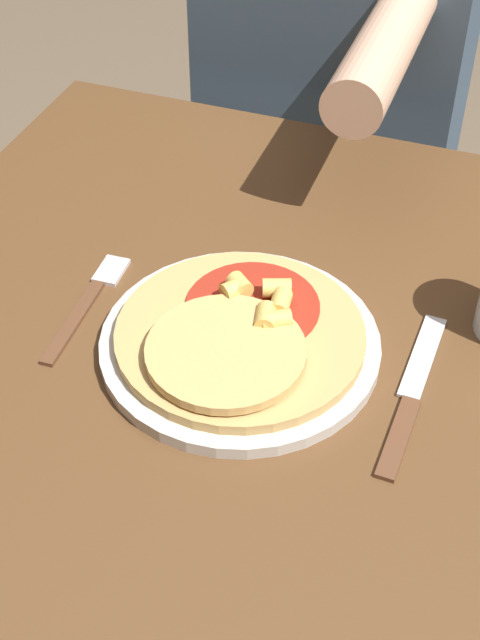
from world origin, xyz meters
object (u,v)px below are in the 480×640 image
object	(u,v)px
pizza	(239,335)
dining_table	(276,449)
knife	(411,395)
person_diner	(335,76)
fork	(90,300)
plate	(240,344)

from	to	relation	value
pizza	dining_table	bearing A→B (deg)	-10.01
knife	pizza	bearing A→B (deg)	-179.92
person_diner	fork	bearing A→B (deg)	-99.08
plate	pizza	xyz separation A→B (m)	(0.00, -0.00, 0.02)
knife	fork	bearing A→B (deg)	177.12
dining_table	knife	size ratio (longest dim) A/B	4.22
fork	knife	bearing A→B (deg)	-2.88
dining_table	plate	bearing A→B (deg)	164.71
pizza	fork	world-z (taller)	pizza
dining_table	fork	bearing A→B (deg)	173.32
plate	person_diner	xyz separation A→B (m)	(-0.07, 0.64, -0.03)
pizza	fork	bearing A→B (deg)	174.19
plate	fork	distance (m)	0.18
pizza	person_diner	size ratio (longest dim) A/B	0.20
pizza	knife	distance (m)	0.18
knife	person_diner	xyz separation A→B (m)	(-0.25, 0.64, -0.03)
fork	plate	bearing A→B (deg)	-4.33
dining_table	knife	bearing A→B (deg)	3.69
pizza	fork	distance (m)	0.18
dining_table	fork	xyz separation A→B (m)	(-0.22, 0.03, 0.13)
plate	fork	size ratio (longest dim) A/B	1.59
fork	knife	distance (m)	0.35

